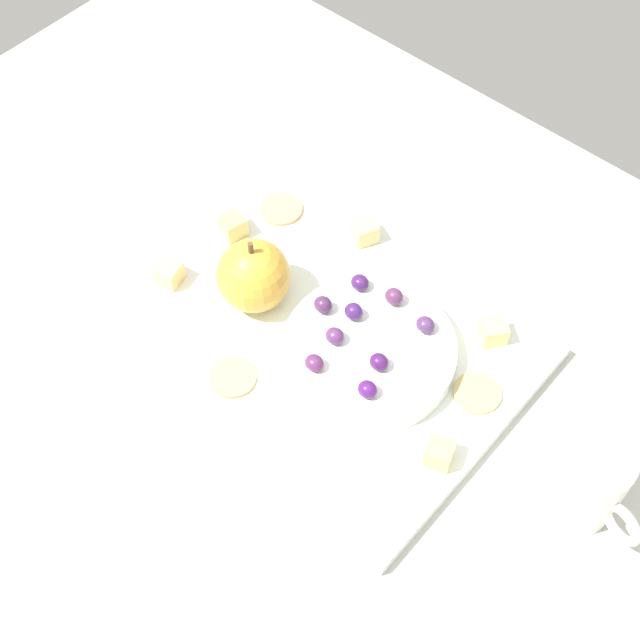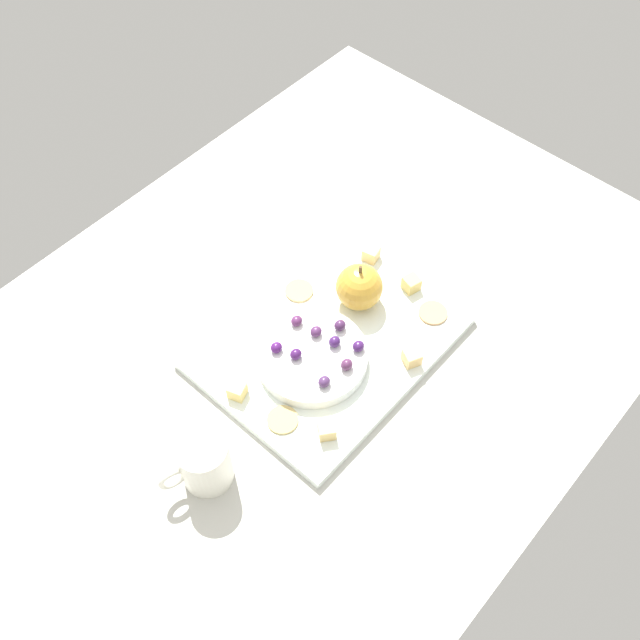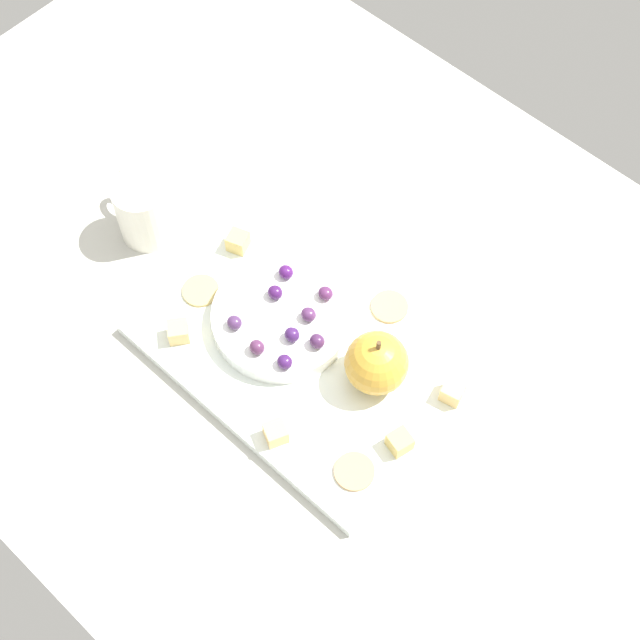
{
  "view_description": "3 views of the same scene",
  "coord_description": "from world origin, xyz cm",
  "px_view_note": "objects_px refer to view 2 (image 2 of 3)",
  "views": [
    {
      "loc": [
        26.31,
        -32.98,
        78.42
      ],
      "look_at": [
        -5.17,
        3.1,
        8.8
      ],
      "focal_mm": 50.92,
      "sensor_mm": 36.0,
      "label": 1
    },
    {
      "loc": [
        41.69,
        42.88,
        98.68
      ],
      "look_at": [
        -3.57,
        2.44,
        11.42
      ],
      "focal_mm": 41.66,
      "sensor_mm": 36.0,
      "label": 2
    },
    {
      "loc": [
        -40.04,
        41.12,
        103.33
      ],
      "look_at": [
        -4.08,
        1.92,
        8.97
      ],
      "focal_mm": 53.46,
      "sensor_mm": 36.0,
      "label": 3
    }
  ],
  "objects_px": {
    "grape_6": "(296,354)",
    "cup": "(204,462)",
    "cheese_cube_0": "(411,284)",
    "grape_4": "(347,365)",
    "grape_7": "(297,321)",
    "cheese_cube_4": "(237,390)",
    "cracker_0": "(299,291)",
    "serving_dish": "(314,355)",
    "cracker_1": "(433,313)",
    "grape_5": "(275,346)",
    "platter": "(328,342)",
    "grape_2": "(340,325)",
    "grape_1": "(335,342)",
    "grape_8": "(358,346)",
    "cheese_cube_2": "(412,357)",
    "apple_whole": "(359,287)",
    "grape_0": "(316,332)",
    "cheese_cube_1": "(371,254)",
    "grape_3": "(324,382)",
    "cracker_2": "(283,420)",
    "cheese_cube_3": "(327,430)"
  },
  "relations": [
    {
      "from": "grape_6",
      "to": "cup",
      "type": "xyz_separation_m",
      "value": [
        0.2,
        0.02,
        -0.0
      ]
    },
    {
      "from": "cheese_cube_0",
      "to": "cup",
      "type": "height_order",
      "value": "cup"
    },
    {
      "from": "grape_4",
      "to": "grape_7",
      "type": "height_order",
      "value": "grape_4"
    },
    {
      "from": "cheese_cube_4",
      "to": "cracker_0",
      "type": "height_order",
      "value": "cheese_cube_4"
    },
    {
      "from": "cup",
      "to": "serving_dish",
      "type": "bearing_deg",
      "value": -177.28
    },
    {
      "from": "cracker_1",
      "to": "grape_5",
      "type": "bearing_deg",
      "value": -30.17
    },
    {
      "from": "serving_dish",
      "to": "grape_4",
      "type": "bearing_deg",
      "value": 99.91
    },
    {
      "from": "platter",
      "to": "grape_2",
      "type": "bearing_deg",
      "value": 144.7
    },
    {
      "from": "platter",
      "to": "cheese_cube_4",
      "type": "height_order",
      "value": "cheese_cube_4"
    },
    {
      "from": "grape_1",
      "to": "grape_8",
      "type": "bearing_deg",
      "value": 119.93
    },
    {
      "from": "grape_2",
      "to": "cheese_cube_0",
      "type": "bearing_deg",
      "value": 170.64
    },
    {
      "from": "cheese_cube_2",
      "to": "cheese_cube_4",
      "type": "distance_m",
      "value": 0.26
    },
    {
      "from": "apple_whole",
      "to": "grape_0",
      "type": "distance_m",
      "value": 0.1
    },
    {
      "from": "cheese_cube_4",
      "to": "grape_7",
      "type": "bearing_deg",
      "value": -176.02
    },
    {
      "from": "cheese_cube_4",
      "to": "cracker_1",
      "type": "relative_size",
      "value": 0.53
    },
    {
      "from": "cheese_cube_0",
      "to": "cup",
      "type": "bearing_deg",
      "value": -2.01
    },
    {
      "from": "cheese_cube_1",
      "to": "cracker_1",
      "type": "bearing_deg",
      "value": 81.5
    },
    {
      "from": "cheese_cube_2",
      "to": "grape_3",
      "type": "bearing_deg",
      "value": -26.48
    },
    {
      "from": "cracker_0",
      "to": "grape_5",
      "type": "relative_size",
      "value": 2.45
    },
    {
      "from": "cracker_0",
      "to": "grape_2",
      "type": "height_order",
      "value": "grape_2"
    },
    {
      "from": "cracker_0",
      "to": "cup",
      "type": "height_order",
      "value": "cup"
    },
    {
      "from": "serving_dish",
      "to": "cracker_2",
      "type": "distance_m",
      "value": 0.11
    },
    {
      "from": "grape_0",
      "to": "cheese_cube_3",
      "type": "bearing_deg",
      "value": 47.53
    },
    {
      "from": "grape_7",
      "to": "platter",
      "type": "bearing_deg",
      "value": 116.52
    },
    {
      "from": "cracker_2",
      "to": "grape_8",
      "type": "bearing_deg",
      "value": 176.03
    },
    {
      "from": "cracker_0",
      "to": "grape_5",
      "type": "bearing_deg",
      "value": 26.58
    },
    {
      "from": "platter",
      "to": "grape_3",
      "type": "bearing_deg",
      "value": 37.85
    },
    {
      "from": "cracker_0",
      "to": "grape_5",
      "type": "distance_m",
      "value": 0.13
    },
    {
      "from": "grape_2",
      "to": "grape_5",
      "type": "xyz_separation_m",
      "value": [
        0.09,
        -0.05,
        -0.0
      ]
    },
    {
      "from": "cheese_cube_4",
      "to": "grape_7",
      "type": "relative_size",
      "value": 1.29
    },
    {
      "from": "grape_5",
      "to": "grape_8",
      "type": "xyz_separation_m",
      "value": [
        -0.08,
        0.09,
        -0.0
      ]
    },
    {
      "from": "cheese_cube_3",
      "to": "cracker_1",
      "type": "height_order",
      "value": "cheese_cube_3"
    },
    {
      "from": "cracker_1",
      "to": "grape_0",
      "type": "distance_m",
      "value": 0.19
    },
    {
      "from": "grape_8",
      "to": "platter",
      "type": "bearing_deg",
      "value": -84.55
    },
    {
      "from": "grape_3",
      "to": "grape_7",
      "type": "distance_m",
      "value": 0.11
    },
    {
      "from": "grape_3",
      "to": "grape_7",
      "type": "bearing_deg",
      "value": -116.91
    },
    {
      "from": "cheese_cube_2",
      "to": "grape_1",
      "type": "relative_size",
      "value": 1.29
    },
    {
      "from": "cheese_cube_1",
      "to": "grape_2",
      "type": "xyz_separation_m",
      "value": [
        0.15,
        0.06,
        0.02
      ]
    },
    {
      "from": "cheese_cube_2",
      "to": "cracker_0",
      "type": "distance_m",
      "value": 0.21
    },
    {
      "from": "platter",
      "to": "grape_6",
      "type": "height_order",
      "value": "grape_6"
    },
    {
      "from": "grape_8",
      "to": "grape_6",
      "type": "bearing_deg",
      "value": -39.41
    },
    {
      "from": "grape_1",
      "to": "grape_4",
      "type": "xyz_separation_m",
      "value": [
        0.02,
        0.04,
        0.0
      ]
    },
    {
      "from": "cheese_cube_0",
      "to": "cheese_cube_3",
      "type": "relative_size",
      "value": 1.0
    },
    {
      "from": "cheese_cube_2",
      "to": "grape_0",
      "type": "relative_size",
      "value": 1.29
    },
    {
      "from": "grape_0",
      "to": "cup",
      "type": "distance_m",
      "value": 0.25
    },
    {
      "from": "cheese_cube_3",
      "to": "cheese_cube_1",
      "type": "bearing_deg",
      "value": -151.3
    },
    {
      "from": "cheese_cube_4",
      "to": "grape_5",
      "type": "relative_size",
      "value": 1.29
    },
    {
      "from": "platter",
      "to": "cracker_0",
      "type": "height_order",
      "value": "cracker_0"
    },
    {
      "from": "grape_7",
      "to": "cracker_1",
      "type": "bearing_deg",
      "value": 140.89
    },
    {
      "from": "cheese_cube_3",
      "to": "grape_0",
      "type": "xyz_separation_m",
      "value": [
        -0.1,
        -0.11,
        0.02
      ]
    }
  ]
}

